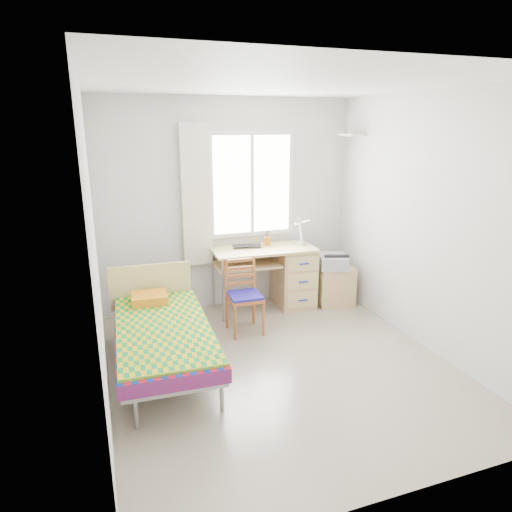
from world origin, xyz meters
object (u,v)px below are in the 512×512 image
Objects in this scene: bed at (162,330)px; desk at (289,273)px; chair at (244,291)px; printer at (333,261)px; cabinet at (333,285)px.

desk is (1.77, 1.06, 0.04)m from bed.
bed reaches higher than desk.
bed is at bearing -149.91° from chair.
printer is (1.31, 0.35, 0.12)m from chair.
bed is 2.23× the size of chair.
chair is at bearing -142.76° from desk.
bed reaches higher than printer.
bed is at bearing -152.09° from cabinet.
desk is at bearing -179.41° from printer.
chair is 1.65× the size of cabinet.
chair is at bearing -157.37° from cabinet.
chair reaches higher than desk.
printer is at bearing -15.60° from desk.
printer is at bearing -136.29° from cabinet.
bed is at bearing -140.16° from printer.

